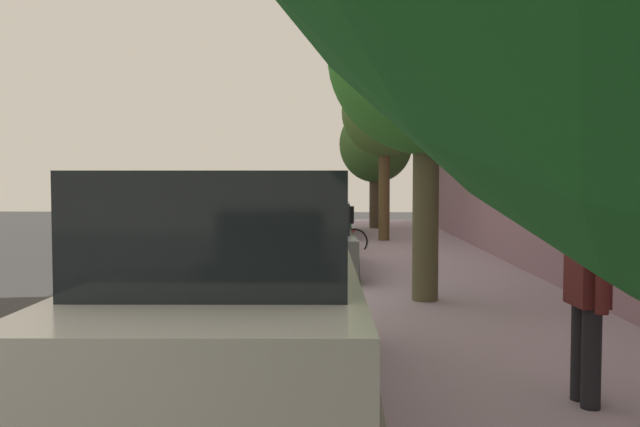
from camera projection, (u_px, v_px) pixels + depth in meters
The scene contains 15 objects.
ground at pixel (267, 285), 12.17m from camera, with size 59.34×59.34×0.00m, color #313131.
sidewalk at pixel (450, 282), 12.04m from camera, with size 3.30×37.09×0.15m, color #9F8FA2.
curb_edge at pixel (356, 282), 12.10m from camera, with size 0.16×37.09×0.15m, color gray.
lane_stripe_centre at pixel (122, 290), 11.62m from camera, with size 0.14×35.80×0.01m.
lane_stripe_bike_edge at pixel (277, 285), 12.16m from camera, with size 0.12×37.09×0.01m, color white.
building_facade at pixel (557, 137), 11.84m from camera, with size 0.50×37.09×5.47m, color gray.
parked_suv_white_second at pixel (237, 294), 5.26m from camera, with size 2.08×4.76×1.99m.
parked_sedan_grey_mid at pixel (309, 240), 13.21m from camera, with size 1.98×4.47×1.52m.
parked_pickup_green_far at pixel (321, 212), 22.33m from camera, with size 2.03×5.30×1.95m.
bicycle_at_curb at pixel (335, 241), 17.23m from camera, with size 1.74×0.46×0.76m.
cyclist_with_backpack at pixel (344, 219), 16.74m from camera, with size 0.43×0.62×1.61m.
street_tree_mid_block at pixel (427, 54), 9.62m from camera, with size 2.95×2.95×5.20m.
street_tree_far_end at pixel (385, 113), 19.65m from camera, with size 2.59×2.59×5.26m.
street_tree_corner at pixel (376, 145), 24.99m from camera, with size 2.79×2.79×4.70m.
pedestrian_on_phone at pixel (587, 294), 5.17m from camera, with size 0.25×0.62×1.58m.
Camera 1 is at (1.43, -12.04, 1.93)m, focal length 36.69 mm.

